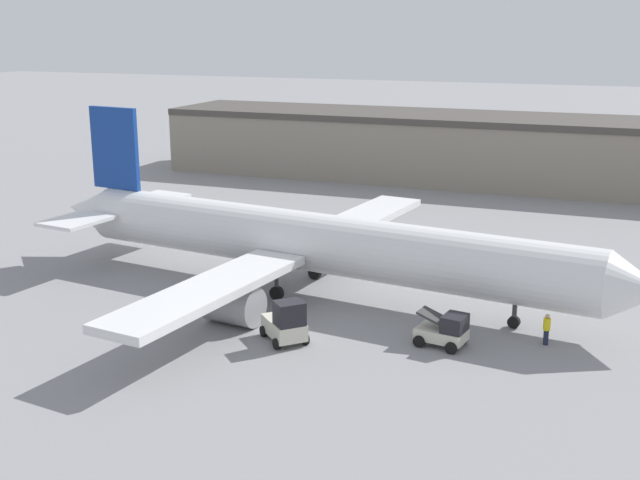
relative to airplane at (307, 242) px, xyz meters
name	(u,v)px	position (x,y,z in m)	size (l,w,h in m)	color
ground_plane	(320,293)	(0.97, -0.13, -3.30)	(400.00, 400.00, 0.00)	gray
terminal_building	(578,154)	(13.81, 41.71, 0.40)	(91.79, 12.48, 7.37)	gray
airplane	(307,242)	(0.00, 0.00, 0.00)	(42.74, 34.64, 11.22)	silver
ground_crew_worker	(547,328)	(15.60, -3.72, -2.35)	(0.39, 0.39, 1.78)	#1E2338
baggage_tug	(286,323)	(2.25, -8.53, -2.19)	(3.24, 3.23, 2.51)	beige
belt_loader_truck	(445,330)	(10.49, -5.91, -2.40)	(2.87, 2.31, 1.89)	beige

